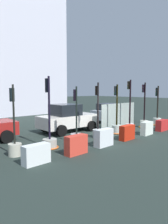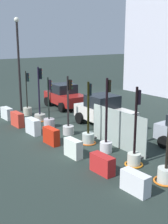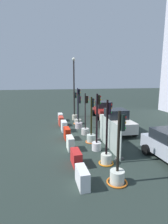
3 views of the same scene
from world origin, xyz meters
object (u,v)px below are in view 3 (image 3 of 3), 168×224
object	(u,v)px
car_white_van	(117,121)
construction_barrier_1	(61,121)
traffic_light_1	(78,118)
traffic_light_5	(97,138)
construction_barrier_6	(82,177)
construction_barrier_0	(61,117)
car_red_compact	(104,110)
construction_barrier_2	(64,126)
traffic_light_4	(91,135)
street_lamp_post	(74,83)
traffic_light_2	(79,123)
construction_barrier_5	(76,158)
traffic_light_3	(85,127)
traffic_light_7	(118,171)
construction_barrier_3	(67,133)
traffic_light_0	(75,114)
traffic_light_6	(106,153)
construction_barrier_4	(70,143)

from	to	relation	value
car_white_van	construction_barrier_1	bearing A→B (deg)	-124.76
traffic_light_1	construction_barrier_1	distance (m)	1.72
traffic_light_5	construction_barrier_1	xyz separation A→B (m)	(-6.44, -1.66, -0.34)
construction_barrier_6	construction_barrier_0	bearing A→B (deg)	179.44
traffic_light_1	traffic_light_5	bearing A→B (deg)	-0.31
construction_barrier_0	traffic_light_1	bearing A→B (deg)	42.90
car_red_compact	construction_barrier_2	bearing A→B (deg)	-48.03
traffic_light_4	traffic_light_5	xyz separation A→B (m)	(1.43, -0.02, 0.24)
construction_barrier_6	traffic_light_4	bearing A→B (deg)	161.31
car_white_van	street_lamp_post	xyz separation A→B (m)	(-6.54, -2.53, 3.01)
traffic_light_2	construction_barrier_5	size ratio (longest dim) A/B	2.74
traffic_light_3	traffic_light_7	size ratio (longest dim) A/B	1.04
traffic_light_3	street_lamp_post	size ratio (longest dim) A/B	0.49
traffic_light_7	car_white_van	distance (m)	7.62
construction_barrier_0	construction_barrier_6	xyz separation A→B (m)	(11.92, -0.12, -0.00)
traffic_light_2	construction_barrier_3	world-z (taller)	traffic_light_2
traffic_light_0	traffic_light_5	distance (m)	8.54
construction_barrier_1	construction_barrier_3	bearing A→B (deg)	1.32
traffic_light_2	construction_barrier_1	size ratio (longest dim) A/B	2.78
traffic_light_0	construction_barrier_1	bearing A→B (deg)	-38.93
traffic_light_2	traffic_light_7	xyz separation A→B (m)	(8.77, 0.04, 0.03)
construction_barrier_0	car_red_compact	xyz separation A→B (m)	(-0.66, 5.03, 0.50)
construction_barrier_2	construction_barrier_5	bearing A→B (deg)	-0.12
traffic_light_2	construction_barrier_2	world-z (taller)	traffic_light_2
traffic_light_2	traffic_light_6	world-z (taller)	traffic_light_6
traffic_light_7	construction_barrier_4	size ratio (longest dim) A/B	3.22
traffic_light_6	car_white_van	xyz separation A→B (m)	(-5.27, 2.74, 0.31)
traffic_light_1	traffic_light_6	world-z (taller)	traffic_light_1
construction_barrier_2	traffic_light_6	bearing A→B (deg)	13.77
traffic_light_4	traffic_light_7	size ratio (longest dim) A/B	1.01
traffic_light_1	construction_barrier_4	world-z (taller)	traffic_light_1
traffic_light_2	traffic_light_7	distance (m)	8.77
construction_barrier_4	traffic_light_2	bearing A→B (deg)	163.06
car_red_compact	traffic_light_5	bearing A→B (deg)	-21.08
construction_barrier_0	construction_barrier_2	distance (m)	3.90
traffic_light_1	construction_barrier_5	size ratio (longest dim) A/B	3.17
construction_barrier_2	traffic_light_1	bearing A→B (deg)	143.85
construction_barrier_4	car_white_van	size ratio (longest dim) A/B	0.24
construction_barrier_4	car_red_compact	world-z (taller)	car_red_compact
traffic_light_1	traffic_light_6	distance (m)	8.58
construction_barrier_1	car_red_compact	bearing A→B (deg)	116.94
traffic_light_5	construction_barrier_1	size ratio (longest dim) A/B	3.23
construction_barrier_1	street_lamp_post	world-z (taller)	street_lamp_post
traffic_light_0	car_red_compact	world-z (taller)	traffic_light_0
traffic_light_5	construction_barrier_3	bearing A→B (deg)	-147.61
construction_barrier_1	construction_barrier_6	world-z (taller)	construction_barrier_1
traffic_light_0	traffic_light_6	bearing A→B (deg)	-0.27
construction_barrier_3	traffic_light_1	bearing A→B (deg)	159.25
traffic_light_7	construction_barrier_3	size ratio (longest dim) A/B	2.95
traffic_light_5	traffic_light_7	size ratio (longest dim) A/B	1.12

